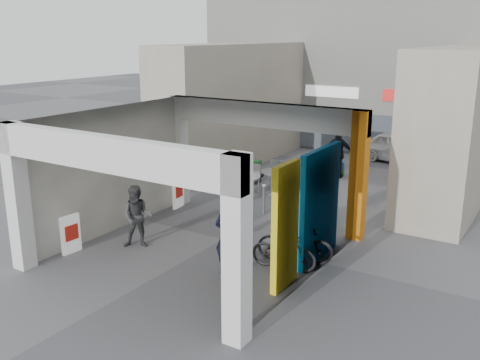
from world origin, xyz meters
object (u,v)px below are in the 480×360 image
Objects in this scene: border_collie at (235,230)px; man_crates at (338,154)px; produce_stand at (245,173)px; cafe_set at (273,181)px; bicycle_front at (295,243)px; white_van at (401,148)px; bicycle_rear at (284,251)px; man_elderly at (317,206)px; man_back_turned at (137,217)px; man_with_dog at (228,238)px.

man_crates reaches higher than border_collie.
border_collie is at bearing -47.66° from produce_stand.
man_crates is (1.24, 2.91, 0.60)m from cafe_set.
bicycle_front is 11.80m from white_van.
cafe_set is 1.03× the size of bicycle_rear.
man_crates reaches higher than man_elderly.
cafe_set is 0.88× the size of bicycle_front.
cafe_set is 0.86× the size of man_crates.
bicycle_rear is at bearing -38.22° from produce_stand.
man_back_turned is at bearing 92.54° from bicycle_rear.
man_crates is 4.05m from white_van.
bicycle_front is at bearing -58.58° from man_elderly.
man_elderly is 1.04× the size of bicycle_rear.
bicycle_rear is (0.30, -2.51, -0.35)m from man_elderly.
man_elderly is at bearing -169.38° from white_van.
produce_stand is 0.65× the size of man_crates.
white_van reaches higher than border_collie.
cafe_set is 0.99× the size of man_elderly.
man_back_turned is at bearing -116.79° from border_collie.
produce_stand is 5.87m from border_collie.
man_with_dog is 9.52m from man_crates.
man_crates is (2.71, 2.38, 0.62)m from produce_stand.
white_van is (-0.80, 11.77, 0.16)m from bicycle_front.
man_with_dog reaches higher than produce_stand.
man_with_dog is (3.87, -7.07, 0.59)m from produce_stand.
man_back_turned is 1.01× the size of man_elderly.
man_with_dog is at bearing 85.75° from man_crates.
man_back_turned reaches higher than bicycle_front.
man_elderly is (3.56, 3.28, -0.00)m from man_back_turned.
produce_stand is at bearing 160.13° from cafe_set.
produce_stand is at bearing -63.09° from man_with_dog.
bicycle_front is at bearing -168.33° from white_van.
white_van is at bearing 103.25° from border_collie.
man_with_dog is 0.98× the size of bicycle_front.
man_elderly is (3.07, -3.11, 0.47)m from cafe_set.
produce_stand is at bearing 29.46° from bicycle_rear.
bicycle_rear is at bearing 92.75° from man_crates.
produce_stand is 8.08m from man_with_dog.
man_back_turned reaches higher than man_elderly.
border_collie is 7.56m from man_crates.
bicycle_front reaches higher than bicycle_rear.
man_crates is at bearing 66.94° from cafe_set.
man_elderly reaches higher than border_collie.
man_crates reaches higher than bicycle_front.
white_van reaches higher than cafe_set.
bicycle_rear is at bearing -6.97° from border_collie.
bicycle_rear reaches higher than border_collie.
produce_stand is 7.82m from bicycle_rear.
bicycle_rear is at bearing -138.18° from man_with_dog.
border_collie is 2.09m from bicycle_front.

